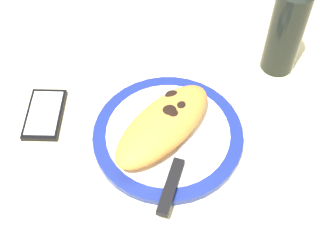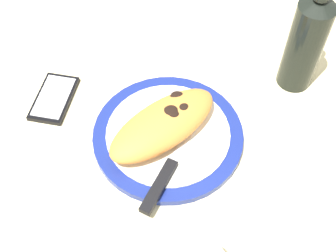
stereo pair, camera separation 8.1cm
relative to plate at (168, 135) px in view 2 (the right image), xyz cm
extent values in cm
cube|color=beige|center=(0.00, 0.00, -2.39)|extent=(150.00, 150.00, 3.00)
cylinder|color=navy|center=(0.00, 0.00, -0.11)|extent=(28.18, 28.18, 1.56)
cylinder|color=white|center=(0.00, 0.00, 0.82)|extent=(23.17, 23.17, 0.30)
ellipsoid|color=orange|center=(0.71, -0.58, 3.46)|extent=(23.08, 9.99, 4.99)
ellipsoid|color=black|center=(-3.46, -0.47, 5.44)|extent=(2.62, 1.98, 0.91)
ellipsoid|color=black|center=(-4.72, -2.93, 5.02)|extent=(3.55, 3.52, 0.91)
ellipsoid|color=black|center=(-1.20, -0.68, 5.55)|extent=(3.47, 3.21, 1.12)
ellipsoid|color=black|center=(-1.08, 0.26, 5.53)|extent=(3.48, 3.21, 0.98)
cube|color=silver|center=(-3.97, -5.59, 1.17)|extent=(11.47, 3.17, 0.40)
cube|color=silver|center=(3.64, -7.14, 1.17)|extent=(4.36, 2.95, 0.40)
cube|color=silver|center=(-2.02, 3.18, 1.17)|extent=(11.99, 6.36, 0.40)
cube|color=black|center=(8.66, 7.78, 1.57)|extent=(10.80, 6.14, 1.20)
cube|color=black|center=(11.38, -21.86, -0.39)|extent=(13.69, 12.82, 1.00)
cube|color=white|center=(11.38, -21.86, 0.19)|extent=(11.92, 11.12, 0.16)
cylinder|color=black|center=(-29.20, 5.87, 8.67)|extent=(6.99, 6.99, 19.12)
cone|color=black|center=(-29.20, 5.87, 19.11)|extent=(6.99, 6.99, 1.75)
camera|label=1|loc=(36.34, 30.12, 68.82)|focal=47.59mm
camera|label=2|loc=(30.66, 35.88, 68.82)|focal=47.59mm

